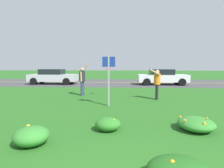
{
  "coord_description": "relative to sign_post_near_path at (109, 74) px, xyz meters",
  "views": [
    {
      "loc": [
        -0.16,
        -1.29,
        1.78
      ],
      "look_at": [
        -0.68,
        7.17,
        0.94
      ],
      "focal_mm": 29.74,
      "sensor_mm": 36.0,
      "label": 1
    }
  ],
  "objects": [
    {
      "name": "car_white_center_right",
      "position": [
        4.27,
        9.48,
        -0.66
      ],
      "size": [
        4.5,
        2.0,
        1.45
      ],
      "color": "silver",
      "rests_on": "ground"
    },
    {
      "name": "person_catcher_orange_shirt",
      "position": [
        2.41,
        1.75,
        -0.46
      ],
      "size": [
        0.57,
        0.53,
        1.6
      ],
      "color": "orange",
      "rests_on": "ground"
    },
    {
      "name": "person_thrower_dark_shirt",
      "position": [
        -1.81,
        2.81,
        -0.39
      ],
      "size": [
        0.5,
        0.52,
        1.91
      ],
      "color": "#232328",
      "rests_on": "ground"
    },
    {
      "name": "sign_post_near_path",
      "position": [
        0.0,
        0.0,
        0.0
      ],
      "size": [
        0.56,
        0.1,
        2.3
      ],
      "color": "#93969B",
      "rests_on": "ground"
    },
    {
      "name": "frisbee_red",
      "position": [
        -0.23,
        2.51,
        0.19
      ],
      "size": [
        0.26,
        0.24,
        0.15
      ],
      "color": "red"
    },
    {
      "name": "car_silver_center_left",
      "position": [
        -6.17,
        9.48,
        -0.66
      ],
      "size": [
        4.5,
        2.0,
        1.45
      ],
      "color": "#B7BABF",
      "rests_on": "ground"
    },
    {
      "name": "daylily_clump_mid_left",
      "position": [
        2.65,
        -2.96,
        -1.22
      ],
      "size": [
        0.99,
        1.08,
        0.38
      ],
      "color": "#337F2D",
      "rests_on": "ground"
    },
    {
      "name": "daylily_clump_front_left",
      "position": [
        0.22,
        -3.15,
        -1.22
      ],
      "size": [
        0.7,
        0.63,
        0.36
      ],
      "color": "#2D7526",
      "rests_on": "ground"
    },
    {
      "name": "highway_center_stripe",
      "position": [
        0.8,
        11.52,
        -1.39
      ],
      "size": [
        120.0,
        0.16,
        0.0
      ],
      "primitive_type": "cube",
      "color": "yellow",
      "rests_on": "ground"
    },
    {
      "name": "daylily_clump_near_camera",
      "position": [
        -1.41,
        -4.18,
        -1.19
      ],
      "size": [
        0.78,
        0.78,
        0.43
      ],
      "color": "#337F2D",
      "rests_on": "ground"
    },
    {
      "name": "highway_strip",
      "position": [
        0.8,
        11.52,
        -1.4
      ],
      "size": [
        120.0,
        9.05,
        0.01
      ],
      "primitive_type": "cube",
      "color": "#424244",
      "rests_on": "ground"
    },
    {
      "name": "ground_plane",
      "position": [
        0.8,
        2.37,
        -1.4
      ],
      "size": [
        120.0,
        120.0,
        0.0
      ],
      "primitive_type": "plane",
      "color": "#26601E"
    }
  ]
}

